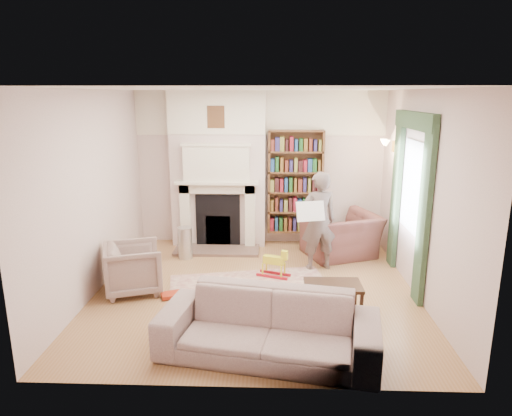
{
  "coord_description": "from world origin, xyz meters",
  "views": [
    {
      "loc": [
        0.23,
        -6.07,
        2.73
      ],
      "look_at": [
        0.0,
        0.25,
        1.15
      ],
      "focal_mm": 32.0,
      "sensor_mm": 36.0,
      "label": 1
    }
  ],
  "objects_px": {
    "bookcase": "(295,182)",
    "sofa": "(268,326)",
    "armchair_left": "(133,268)",
    "paraffin_heater": "(185,243)",
    "armchair_reading": "(341,235)",
    "coffee_table": "(332,301)",
    "rocking_horse": "(274,263)",
    "man_reading": "(319,221)"
  },
  "relations": [
    {
      "from": "bookcase",
      "to": "sofa",
      "type": "bearing_deg",
      "value": -96.8
    },
    {
      "from": "armchair_left",
      "to": "paraffin_heater",
      "type": "xyz_separation_m",
      "value": [
        0.48,
        1.37,
        -0.07
      ]
    },
    {
      "from": "armchair_left",
      "to": "armchair_reading",
      "type": "bearing_deg",
      "value": -82.64
    },
    {
      "from": "coffee_table",
      "to": "paraffin_heater",
      "type": "relative_size",
      "value": 1.27
    },
    {
      "from": "armchair_left",
      "to": "bookcase",
      "type": "bearing_deg",
      "value": -66.07
    },
    {
      "from": "rocking_horse",
      "to": "man_reading",
      "type": "bearing_deg",
      "value": 48.42
    },
    {
      "from": "sofa",
      "to": "paraffin_heater",
      "type": "xyz_separation_m",
      "value": [
        -1.44,
        2.93,
        -0.06
      ]
    },
    {
      "from": "bookcase",
      "to": "coffee_table",
      "type": "distance_m",
      "value": 3.08
    },
    {
      "from": "man_reading",
      "to": "paraffin_heater",
      "type": "relative_size",
      "value": 2.88
    },
    {
      "from": "sofa",
      "to": "paraffin_heater",
      "type": "bearing_deg",
      "value": 126.47
    },
    {
      "from": "man_reading",
      "to": "rocking_horse",
      "type": "xyz_separation_m",
      "value": [
        -0.7,
        -0.38,
        -0.57
      ]
    },
    {
      "from": "armchair_reading",
      "to": "coffee_table",
      "type": "xyz_separation_m",
      "value": [
        -0.42,
        -2.26,
        -0.15
      ]
    },
    {
      "from": "bookcase",
      "to": "armchair_reading",
      "type": "bearing_deg",
      "value": -40.53
    },
    {
      "from": "armchair_left",
      "to": "paraffin_heater",
      "type": "height_order",
      "value": "armchair_left"
    },
    {
      "from": "armchair_left",
      "to": "man_reading",
      "type": "xyz_separation_m",
      "value": [
        2.68,
        0.97,
        0.44
      ]
    },
    {
      "from": "coffee_table",
      "to": "paraffin_heater",
      "type": "height_order",
      "value": "paraffin_heater"
    },
    {
      "from": "coffee_table",
      "to": "rocking_horse",
      "type": "relative_size",
      "value": 1.39
    },
    {
      "from": "coffee_table",
      "to": "bookcase",
      "type": "bearing_deg",
      "value": 96.23
    },
    {
      "from": "armchair_reading",
      "to": "armchair_left",
      "type": "xyz_separation_m",
      "value": [
        -3.13,
        -1.57,
        -0.03
      ]
    },
    {
      "from": "coffee_table",
      "to": "paraffin_heater",
      "type": "bearing_deg",
      "value": 137.0
    },
    {
      "from": "bookcase",
      "to": "armchair_reading",
      "type": "height_order",
      "value": "bookcase"
    },
    {
      "from": "paraffin_heater",
      "to": "sofa",
      "type": "bearing_deg",
      "value": -63.83
    },
    {
      "from": "armchair_reading",
      "to": "sofa",
      "type": "height_order",
      "value": "armchair_reading"
    },
    {
      "from": "armchair_left",
      "to": "sofa",
      "type": "height_order",
      "value": "armchair_left"
    },
    {
      "from": "bookcase",
      "to": "sofa",
      "type": "height_order",
      "value": "bookcase"
    },
    {
      "from": "bookcase",
      "to": "rocking_horse",
      "type": "relative_size",
      "value": 3.67
    },
    {
      "from": "bookcase",
      "to": "armchair_reading",
      "type": "xyz_separation_m",
      "value": [
        0.76,
        -0.65,
        -0.8
      ]
    },
    {
      "from": "coffee_table",
      "to": "paraffin_heater",
      "type": "distance_m",
      "value": 3.04
    },
    {
      "from": "armchair_left",
      "to": "rocking_horse",
      "type": "relative_size",
      "value": 1.52
    },
    {
      "from": "coffee_table",
      "to": "rocking_horse",
      "type": "xyz_separation_m",
      "value": [
        -0.73,
        1.28,
        -0.0
      ]
    },
    {
      "from": "bookcase",
      "to": "man_reading",
      "type": "height_order",
      "value": "bookcase"
    },
    {
      "from": "bookcase",
      "to": "coffee_table",
      "type": "relative_size",
      "value": 2.64
    },
    {
      "from": "man_reading",
      "to": "armchair_reading",
      "type": "bearing_deg",
      "value": -141.27
    },
    {
      "from": "man_reading",
      "to": "rocking_horse",
      "type": "relative_size",
      "value": 3.15
    },
    {
      "from": "armchair_reading",
      "to": "paraffin_heater",
      "type": "distance_m",
      "value": 2.67
    },
    {
      "from": "man_reading",
      "to": "coffee_table",
      "type": "bearing_deg",
      "value": 76.64
    },
    {
      "from": "armchair_reading",
      "to": "man_reading",
      "type": "distance_m",
      "value": 0.86
    },
    {
      "from": "paraffin_heater",
      "to": "man_reading",
      "type": "bearing_deg",
      "value": -10.06
    },
    {
      "from": "armchair_left",
      "to": "rocking_horse",
      "type": "bearing_deg",
      "value": -92.54
    },
    {
      "from": "bookcase",
      "to": "coffee_table",
      "type": "height_order",
      "value": "bookcase"
    },
    {
      "from": "armchair_reading",
      "to": "rocking_horse",
      "type": "distance_m",
      "value": 1.52
    },
    {
      "from": "paraffin_heater",
      "to": "armchair_left",
      "type": "bearing_deg",
      "value": -109.19
    }
  ]
}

